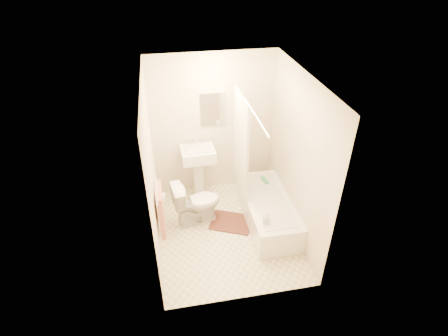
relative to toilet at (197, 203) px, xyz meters
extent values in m
plane|color=beige|center=(0.42, -0.33, -0.36)|extent=(2.40, 2.40, 0.00)
plane|color=white|center=(0.42, -0.33, 2.04)|extent=(2.40, 2.40, 0.00)
cube|color=beige|center=(0.42, 0.87, 0.84)|extent=(2.00, 0.02, 2.40)
cube|color=beige|center=(-0.58, -0.33, 0.84)|extent=(0.02, 2.40, 2.40)
cube|color=beige|center=(1.42, -0.33, 0.84)|extent=(0.02, 2.40, 2.40)
cube|color=white|center=(0.42, 0.85, 1.14)|extent=(0.40, 0.03, 0.55)
cylinder|color=silver|center=(0.72, -0.23, 1.64)|extent=(0.03, 1.70, 0.03)
cube|color=silver|center=(0.72, 0.17, 0.86)|extent=(0.04, 0.80, 1.55)
cylinder|color=silver|center=(-0.54, -0.58, 0.74)|extent=(0.02, 0.60, 0.02)
cube|color=#CC7266|center=(-0.51, -0.58, 0.42)|extent=(0.06, 0.45, 0.66)
cylinder|color=white|center=(-0.51, -0.21, 0.34)|extent=(0.11, 0.12, 0.12)
imported|color=white|center=(0.00, 0.00, 0.00)|extent=(0.79, 0.53, 0.72)
cube|color=#4B231D|center=(0.52, -0.15, -0.35)|extent=(0.76, 0.68, 0.02)
imported|color=white|center=(0.90, -0.71, 0.17)|extent=(0.11, 0.11, 0.19)
cube|color=#3CA268|center=(1.15, 0.25, 0.09)|extent=(0.09, 0.20, 0.04)
camera|label=1|loc=(-0.35, -4.18, 3.41)|focal=28.00mm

